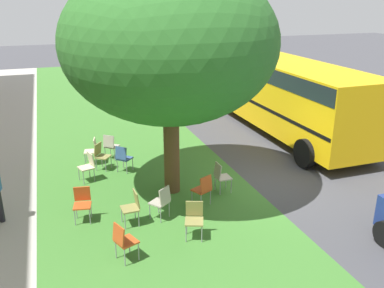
# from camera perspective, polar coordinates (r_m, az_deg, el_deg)

# --- Properties ---
(ground) EXTENTS (80.00, 80.00, 0.00)m
(ground) POSITION_cam_1_polar(r_m,az_deg,el_deg) (12.66, 8.79, -5.43)
(ground) COLOR #424247
(grass_verge) EXTENTS (48.00, 6.00, 0.01)m
(grass_verge) POSITION_cam_1_polar(r_m,az_deg,el_deg) (11.62, -5.45, -7.69)
(grass_verge) COLOR #3D752D
(grass_verge) RESTS_ON ground
(street_tree) EXTENTS (5.58, 5.58, 6.22)m
(street_tree) POSITION_cam_1_polar(r_m,az_deg,el_deg) (10.96, -3.06, 13.50)
(street_tree) COLOR brown
(street_tree) RESTS_ON ground
(chair_0) EXTENTS (0.44, 0.44, 0.88)m
(chair_0) POSITION_cam_1_polar(r_m,az_deg,el_deg) (10.34, -8.14, -8.27)
(chair_0) COLOR olive
(chair_0) RESTS_ON ground
(chair_1) EXTENTS (0.52, 0.52, 0.88)m
(chair_1) POSITION_cam_1_polar(r_m,az_deg,el_deg) (12.92, -14.01, -2.76)
(chair_1) COLOR beige
(chair_1) RESTS_ON ground
(chair_2) EXTENTS (0.59, 0.58, 0.88)m
(chair_2) POSITION_cam_1_polar(r_m,az_deg,el_deg) (10.49, -4.17, -7.67)
(chair_2) COLOR #ADA393
(chair_2) RESTS_ON ground
(chair_3) EXTENTS (0.54, 0.54, 0.88)m
(chair_3) POSITION_cam_1_polar(r_m,az_deg,el_deg) (9.06, -9.35, -12.73)
(chair_3) COLOR #C64C1E
(chair_3) RESTS_ON ground
(chair_4) EXTENTS (0.59, 0.59, 0.88)m
(chair_4) POSITION_cam_1_polar(r_m,az_deg,el_deg) (14.44, -11.06, -0.10)
(chair_4) COLOR #ADA393
(chair_4) RESTS_ON ground
(chair_5) EXTENTS (0.49, 0.49, 0.88)m
(chair_5) POSITION_cam_1_polar(r_m,az_deg,el_deg) (14.16, -13.44, -0.69)
(chair_5) COLOR beige
(chair_5) RESTS_ON ground
(chair_6) EXTENTS (0.43, 0.43, 0.88)m
(chair_6) POSITION_cam_1_polar(r_m,az_deg,el_deg) (11.86, 3.98, -4.28)
(chair_6) COLOR #ADA393
(chair_6) RESTS_ON ground
(chair_7) EXTENTS (0.58, 0.58, 0.88)m
(chair_7) POSITION_cam_1_polar(r_m,az_deg,el_deg) (13.66, -12.32, -1.37)
(chair_7) COLOR olive
(chair_7) RESTS_ON ground
(chair_8) EXTENTS (0.59, 0.59, 0.88)m
(chair_8) POSITION_cam_1_polar(r_m,az_deg,el_deg) (13.31, -9.39, -1.74)
(chair_8) COLOR #335184
(chair_8) RESTS_ON ground
(chair_9) EXTENTS (0.56, 0.55, 0.88)m
(chair_9) POSITION_cam_1_polar(r_m,az_deg,el_deg) (11.09, 1.54, -6.03)
(chair_9) COLOR #C64C1E
(chair_9) RESTS_ON ground
(chair_10) EXTENTS (0.49, 0.49, 0.88)m
(chair_10) POSITION_cam_1_polar(r_m,az_deg,el_deg) (10.76, -14.76, -7.59)
(chair_10) COLOR #C64C1E
(chair_10) RESTS_ON ground
(chair_11) EXTENTS (0.54, 0.54, 0.88)m
(chair_11) POSITION_cam_1_polar(r_m,az_deg,el_deg) (9.75, 0.30, -9.92)
(chair_11) COLOR olive
(chair_11) RESTS_ON ground
(school_bus) EXTENTS (10.40, 2.80, 2.88)m
(school_bus) POSITION_cam_1_polar(r_m,az_deg,el_deg) (17.54, 11.71, 7.61)
(school_bus) COLOR yellow
(school_bus) RESTS_ON ground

